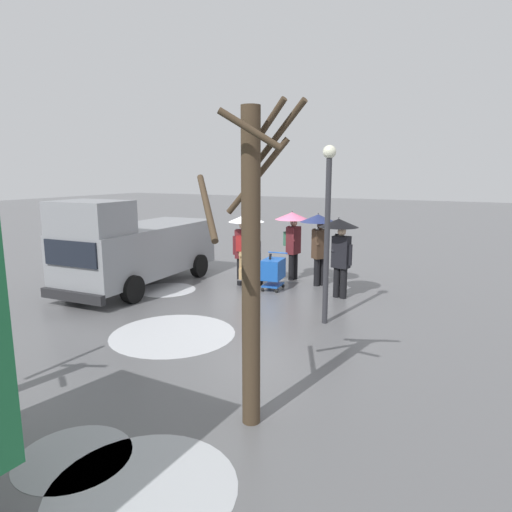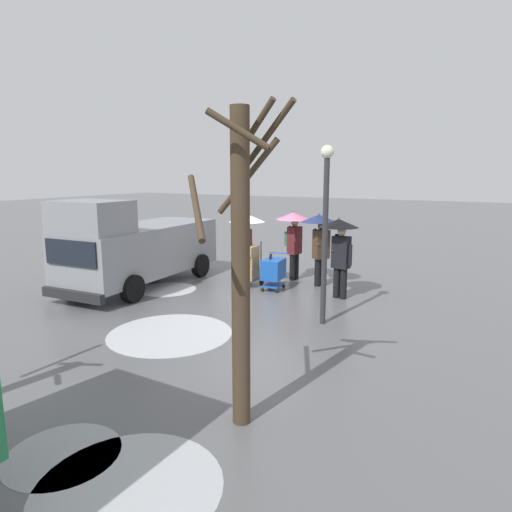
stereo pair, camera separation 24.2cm
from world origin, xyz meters
The scene contains 14 objects.
ground_plane centered at (0.00, 0.00, 0.00)m, with size 90.00×90.00×0.00m, color #5B5B5E.
slush_patch_near_cluster centered at (-1.64, 7.73, 0.00)m, with size 1.35×1.35×0.01m, color #999BA0.
slush_patch_under_van centered at (2.25, 1.11, 0.00)m, with size 1.63×1.63×0.01m, color silver.
slush_patch_mid_street centered at (-2.74, 7.78, 0.00)m, with size 2.03×2.03×0.01m, color #ADAFB5.
slush_patch_far_side centered at (-0.13, 3.90, 0.00)m, with size 2.58×2.58×0.01m, color silver.
cargo_van_parked_right centered at (3.25, 1.24, 1.18)m, with size 2.40×5.43×2.60m.
shopping_cart_vendor centered at (-0.42, -0.32, 0.57)m, with size 0.64×0.88×1.04m.
hand_dolly_boxes centered at (0.37, -0.36, 0.67)m, with size 0.53×0.70×1.32m.
pedestrian_pink_side centered at (-0.44, -1.66, 1.57)m, with size 1.04×1.04×2.15m.
pedestrian_black_side centered at (-1.41, -1.34, 1.58)m, with size 1.04×1.04×2.15m.
pedestrian_white_side centered at (0.52, -0.38, 1.57)m, with size 1.04×1.04×2.15m.
pedestrian_far_side centered at (-2.32, -0.40, 1.57)m, with size 1.04×1.04×2.15m.
bare_tree_near centered at (-3.13, 6.07, 2.22)m, with size 1.43×1.43×4.19m.
street_lamp centered at (-2.69, 1.77, 2.37)m, with size 0.28×0.28×3.86m.
Camera 1 is at (-5.76, 10.98, 3.31)m, focal length 31.65 mm.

